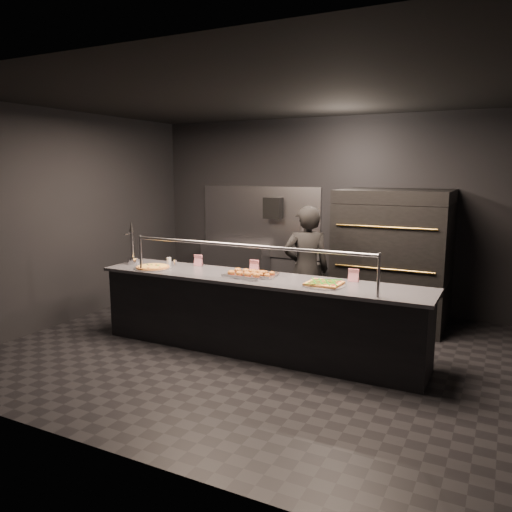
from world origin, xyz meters
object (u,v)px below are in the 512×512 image
pizza_oven (393,257)px  slider_tray_b (259,274)px  fire_extinguisher (304,239)px  round_pizza (153,267)px  prep_shelf (235,269)px  beer_tap (132,252)px  square_pizza (324,284)px  worker (306,270)px  service_counter (257,314)px  trash_bin (308,284)px  slider_tray_a (247,274)px  towel_dispenser (273,208)px

pizza_oven → slider_tray_b: bearing=-123.0°
fire_extinguisher → round_pizza: bearing=-113.5°
pizza_oven → prep_shelf: 2.88m
beer_tap → square_pizza: bearing=-0.9°
square_pizza → pizza_oven: bearing=79.8°
fire_extinguisher → worker: 1.57m
service_counter → fire_extinguisher: 2.50m
prep_shelf → worker: 2.33m
round_pizza → square_pizza: (2.30, 0.08, 0.00)m
prep_shelf → beer_tap: beer_tap is taller
prep_shelf → trash_bin: size_ratio=1.72×
fire_extinguisher → beer_tap: bearing=-122.5°
worker → round_pizza: bearing=2.5°
prep_shelf → round_pizza: (0.15, -2.45, 0.49)m
service_counter → prep_shelf: 2.82m
round_pizza → beer_tap: bearing=164.2°
round_pizza → trash_bin: (1.25, 2.35, -0.59)m
beer_tap → round_pizza: size_ratio=1.22×
trash_bin → service_counter: bearing=-84.9°
pizza_oven → slider_tray_a: 2.34m
service_counter → towel_dispenser: bearing=110.6°
round_pizza → towel_dispenser: bearing=77.7°
slider_tray_b → service_counter: bearing=-89.8°
square_pizza → trash_bin: size_ratio=0.68×
service_counter → pizza_oven: (1.20, 1.90, 0.50)m
service_counter → round_pizza: (-1.45, -0.13, 0.47)m
prep_shelf → trash_bin: bearing=-4.1°
fire_extinguisher → slider_tray_b: size_ratio=1.14×
pizza_oven → fire_extinguisher: (-1.55, 0.50, 0.09)m
service_counter → beer_tap: bearing=-179.8°
service_counter → towel_dispenser: 2.78m
worker → service_counter: bearing=45.3°
slider_tray_b → square_pizza: (0.85, -0.10, -0.01)m
service_counter → fire_extinguisher: (-0.35, 2.40, 0.60)m
service_counter → towel_dispenser: size_ratio=11.71×
fire_extinguisher → slider_tray_a: 2.44m
towel_dispenser → trash_bin: 1.40m
towel_dispenser → worker: (1.15, -1.43, -0.69)m
square_pizza → worker: 1.18m
square_pizza → prep_shelf: bearing=135.9°
towel_dispenser → beer_tap: 2.63m
fire_extinguisher → round_pizza: 2.76m
round_pizza → worker: 2.02m
pizza_oven → towel_dispenser: size_ratio=5.46×
towel_dispenser → round_pizza: size_ratio=0.72×
towel_dispenser → slider_tray_a: towel_dispenser is taller
towel_dispenser → slider_tray_a: (0.77, -2.41, -0.60)m
fire_extinguisher → round_pizza: fire_extinguisher is taller
beer_tap → trash_bin: size_ratio=0.85×
slider_tray_a → prep_shelf: bearing=122.1°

